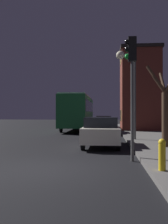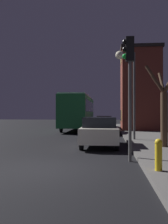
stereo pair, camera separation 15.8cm
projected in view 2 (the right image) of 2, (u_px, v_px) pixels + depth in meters
ground_plane at (46, 168)px, 8.08m from camera, size 120.00×120.00×0.00m
brick_building at (140, 89)px, 24.73m from camera, size 3.90×4.11×8.02m
streetlamp at (126, 71)px, 15.62m from camera, size 1.24×0.53×5.55m
traffic_light at (129, 72)px, 9.22m from camera, size 0.43×0.24×4.62m
bare_tree at (164, 106)px, 12.09m from camera, size 1.71×1.69×4.16m
bus at (78, 110)px, 26.47m from camera, size 2.51×11.23×3.56m
car_near_lane at (100, 131)px, 13.31m from camera, size 1.88×4.29×1.58m
car_mid_lane at (105, 125)px, 21.70m from camera, size 1.85×4.47×1.44m
car_far_lane at (104, 122)px, 29.07m from camera, size 1.88×4.62×1.47m
fire_hydrant at (159, 154)px, 7.05m from camera, size 0.21×0.21×0.91m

